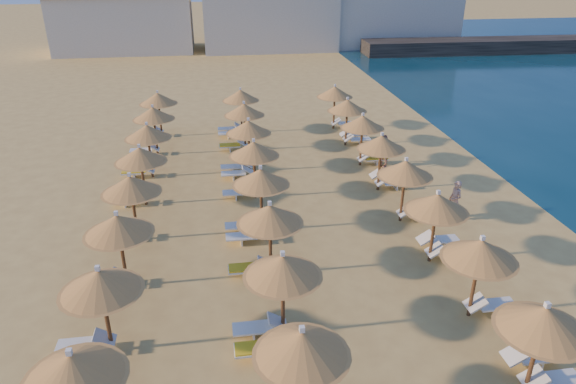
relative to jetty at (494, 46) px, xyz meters
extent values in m
plane|color=#DFBA62|center=(-27.51, -40.40, -0.75)|extent=(220.00, 220.00, 0.00)
cube|color=black|center=(0.00, 0.00, 0.00)|extent=(30.10, 4.83, 1.50)
cube|color=beige|center=(-41.35, 7.04, 2.25)|extent=(15.00, 8.00, 6.00)
cube|color=beige|center=(-24.97, 6.28, 2.65)|extent=(15.00, 8.00, 6.80)
cube|color=beige|center=(-9.96, 7.32, 3.05)|extent=(15.00, 8.00, 7.60)
cylinder|color=brown|center=(-24.25, -46.81, 0.42)|extent=(0.12, 0.12, 2.34)
cone|color=#A4742F|center=(-24.25, -46.81, 1.68)|extent=(2.15, 2.15, 0.68)
cone|color=#A4742F|center=(-24.25, -46.81, 1.40)|extent=(2.32, 2.32, 0.12)
cube|color=white|center=(-24.25, -46.81, 2.09)|extent=(0.12, 0.12, 0.14)
cylinder|color=brown|center=(-24.25, -43.62, 0.42)|extent=(0.12, 0.12, 2.34)
cone|color=#A4742F|center=(-24.25, -43.62, 1.68)|extent=(2.15, 2.15, 0.68)
cone|color=#A4742F|center=(-24.25, -43.62, 1.40)|extent=(2.32, 2.32, 0.12)
cube|color=white|center=(-24.25, -43.62, 2.09)|extent=(0.12, 0.12, 0.14)
cylinder|color=brown|center=(-24.25, -40.42, 0.42)|extent=(0.12, 0.12, 2.34)
cone|color=#A4742F|center=(-24.25, -40.42, 1.68)|extent=(2.15, 2.15, 0.68)
cone|color=#A4742F|center=(-24.25, -40.42, 1.40)|extent=(2.32, 2.32, 0.12)
cube|color=white|center=(-24.25, -40.42, 2.09)|extent=(0.12, 0.12, 0.14)
cylinder|color=brown|center=(-24.25, -37.23, 0.42)|extent=(0.12, 0.12, 2.34)
cone|color=#A4742F|center=(-24.25, -37.23, 1.68)|extent=(2.15, 2.15, 0.68)
cone|color=#A4742F|center=(-24.25, -37.23, 1.40)|extent=(2.32, 2.32, 0.12)
cube|color=white|center=(-24.25, -37.23, 2.09)|extent=(0.12, 0.12, 0.14)
cylinder|color=brown|center=(-24.25, -34.03, 0.42)|extent=(0.12, 0.12, 2.34)
cone|color=#A4742F|center=(-24.25, -34.03, 1.68)|extent=(2.15, 2.15, 0.68)
cone|color=#A4742F|center=(-24.25, -34.03, 1.40)|extent=(2.32, 2.32, 0.12)
cube|color=white|center=(-24.25, -34.03, 2.09)|extent=(0.12, 0.12, 0.14)
cylinder|color=brown|center=(-24.25, -30.84, 0.42)|extent=(0.12, 0.12, 2.34)
cone|color=#A4742F|center=(-24.25, -30.84, 1.68)|extent=(2.15, 2.15, 0.68)
cone|color=#A4742F|center=(-24.25, -30.84, 1.40)|extent=(2.32, 2.32, 0.12)
cube|color=white|center=(-24.25, -30.84, 2.09)|extent=(0.12, 0.12, 0.14)
cylinder|color=brown|center=(-24.25, -27.64, 0.42)|extent=(0.12, 0.12, 2.34)
cone|color=#A4742F|center=(-24.25, -27.64, 1.68)|extent=(2.15, 2.15, 0.68)
cone|color=#A4742F|center=(-24.25, -27.64, 1.40)|extent=(2.32, 2.32, 0.12)
cube|color=white|center=(-24.25, -27.64, 2.09)|extent=(0.12, 0.12, 0.14)
cylinder|color=brown|center=(-24.25, -24.45, 0.42)|extent=(0.12, 0.12, 2.34)
cone|color=#A4742F|center=(-24.25, -24.45, 1.68)|extent=(2.15, 2.15, 0.68)
cone|color=#A4742F|center=(-24.25, -24.45, 1.40)|extent=(2.32, 2.32, 0.12)
cube|color=white|center=(-24.25, -24.45, 2.09)|extent=(0.12, 0.12, 0.14)
cylinder|color=brown|center=(-30.22, -46.81, 0.42)|extent=(0.12, 0.12, 2.34)
cone|color=#A4742F|center=(-30.22, -46.81, 1.68)|extent=(2.15, 2.15, 0.68)
cone|color=#A4742F|center=(-30.22, -46.81, 1.40)|extent=(2.32, 2.32, 0.12)
cube|color=white|center=(-30.22, -46.81, 2.09)|extent=(0.12, 0.12, 0.14)
cylinder|color=brown|center=(-30.22, -43.62, 0.42)|extent=(0.12, 0.12, 2.34)
cone|color=#A4742F|center=(-30.22, -43.62, 1.68)|extent=(2.15, 2.15, 0.68)
cone|color=#A4742F|center=(-30.22, -43.62, 1.40)|extent=(2.32, 2.32, 0.12)
cube|color=white|center=(-30.22, -43.62, 2.09)|extent=(0.12, 0.12, 0.14)
cylinder|color=brown|center=(-30.22, -40.42, 0.42)|extent=(0.12, 0.12, 2.34)
cone|color=#A4742F|center=(-30.22, -40.42, 1.68)|extent=(2.15, 2.15, 0.68)
cone|color=#A4742F|center=(-30.22, -40.42, 1.40)|extent=(2.32, 2.32, 0.12)
cube|color=white|center=(-30.22, -40.42, 2.09)|extent=(0.12, 0.12, 0.14)
cylinder|color=brown|center=(-30.22, -37.23, 0.42)|extent=(0.12, 0.12, 2.34)
cone|color=#A4742F|center=(-30.22, -37.23, 1.68)|extent=(2.15, 2.15, 0.68)
cone|color=#A4742F|center=(-30.22, -37.23, 1.40)|extent=(2.32, 2.32, 0.12)
cube|color=white|center=(-30.22, -37.23, 2.09)|extent=(0.12, 0.12, 0.14)
cylinder|color=brown|center=(-30.22, -34.03, 0.42)|extent=(0.12, 0.12, 2.34)
cone|color=#A4742F|center=(-30.22, -34.03, 1.68)|extent=(2.15, 2.15, 0.68)
cone|color=#A4742F|center=(-30.22, -34.03, 1.40)|extent=(2.32, 2.32, 0.12)
cube|color=white|center=(-30.22, -34.03, 2.09)|extent=(0.12, 0.12, 0.14)
cylinder|color=brown|center=(-30.22, -30.84, 0.42)|extent=(0.12, 0.12, 2.34)
cone|color=#A4742F|center=(-30.22, -30.84, 1.68)|extent=(2.15, 2.15, 0.68)
cone|color=#A4742F|center=(-30.22, -30.84, 1.40)|extent=(2.32, 2.32, 0.12)
cube|color=white|center=(-30.22, -30.84, 2.09)|extent=(0.12, 0.12, 0.14)
cylinder|color=brown|center=(-30.22, -27.64, 0.42)|extent=(0.12, 0.12, 2.34)
cone|color=#A4742F|center=(-30.22, -27.64, 1.68)|extent=(2.15, 2.15, 0.68)
cone|color=#A4742F|center=(-30.22, -27.64, 1.40)|extent=(2.32, 2.32, 0.12)
cube|color=white|center=(-30.22, -27.64, 2.09)|extent=(0.12, 0.12, 0.14)
cylinder|color=brown|center=(-30.22, -24.45, 0.42)|extent=(0.12, 0.12, 2.34)
cone|color=#A4742F|center=(-30.22, -24.45, 1.68)|extent=(2.15, 2.15, 0.68)
cone|color=#A4742F|center=(-30.22, -24.45, 1.40)|extent=(2.32, 2.32, 0.12)
cube|color=white|center=(-30.22, -24.45, 2.09)|extent=(0.12, 0.12, 0.14)
cone|color=#A4742F|center=(-35.21, -46.81, 1.68)|extent=(2.15, 2.15, 0.68)
cone|color=#A4742F|center=(-35.21, -46.81, 1.40)|extent=(2.32, 2.32, 0.12)
cube|color=white|center=(-35.21, -46.81, 2.09)|extent=(0.12, 0.12, 0.14)
cylinder|color=brown|center=(-35.21, -43.62, 0.42)|extent=(0.12, 0.12, 2.34)
cone|color=#A4742F|center=(-35.21, -43.62, 1.68)|extent=(2.15, 2.15, 0.68)
cone|color=#A4742F|center=(-35.21, -43.62, 1.40)|extent=(2.32, 2.32, 0.12)
cube|color=white|center=(-35.21, -43.62, 2.09)|extent=(0.12, 0.12, 0.14)
cylinder|color=brown|center=(-35.21, -40.42, 0.42)|extent=(0.12, 0.12, 2.34)
cone|color=#A4742F|center=(-35.21, -40.42, 1.68)|extent=(2.15, 2.15, 0.68)
cone|color=#A4742F|center=(-35.21, -40.42, 1.40)|extent=(2.32, 2.32, 0.12)
cube|color=white|center=(-35.21, -40.42, 2.09)|extent=(0.12, 0.12, 0.14)
cylinder|color=brown|center=(-35.21, -37.23, 0.42)|extent=(0.12, 0.12, 2.34)
cone|color=#A4742F|center=(-35.21, -37.23, 1.68)|extent=(2.15, 2.15, 0.68)
cone|color=#A4742F|center=(-35.21, -37.23, 1.40)|extent=(2.32, 2.32, 0.12)
cube|color=white|center=(-35.21, -37.23, 2.09)|extent=(0.12, 0.12, 0.14)
cylinder|color=brown|center=(-35.21, -34.03, 0.42)|extent=(0.12, 0.12, 2.34)
cone|color=#A4742F|center=(-35.21, -34.03, 1.68)|extent=(2.15, 2.15, 0.68)
cone|color=#A4742F|center=(-35.21, -34.03, 1.40)|extent=(2.32, 2.32, 0.12)
cube|color=white|center=(-35.21, -34.03, 2.09)|extent=(0.12, 0.12, 0.14)
cylinder|color=brown|center=(-35.21, -30.84, 0.42)|extent=(0.12, 0.12, 2.34)
cone|color=#A4742F|center=(-35.21, -30.84, 1.68)|extent=(2.15, 2.15, 0.68)
cone|color=#A4742F|center=(-35.21, -30.84, 1.40)|extent=(2.32, 2.32, 0.12)
cube|color=white|center=(-35.21, -30.84, 2.09)|extent=(0.12, 0.12, 0.14)
cylinder|color=brown|center=(-35.21, -27.64, 0.42)|extent=(0.12, 0.12, 2.34)
cone|color=#A4742F|center=(-35.21, -27.64, 1.68)|extent=(2.15, 2.15, 0.68)
cone|color=#A4742F|center=(-35.21, -27.64, 1.40)|extent=(2.32, 2.32, 0.12)
cube|color=white|center=(-35.21, -27.64, 2.09)|extent=(0.12, 0.12, 0.14)
cylinder|color=brown|center=(-35.21, -24.45, 0.42)|extent=(0.12, 0.12, 2.34)
cone|color=#A4742F|center=(-35.21, -24.45, 1.68)|extent=(2.15, 2.15, 0.68)
cone|color=#A4742F|center=(-35.21, -24.45, 1.40)|extent=(2.32, 2.32, 0.12)
cube|color=white|center=(-35.21, -24.45, 2.09)|extent=(0.12, 0.12, 0.14)
cube|color=white|center=(-23.35, -46.81, -0.43)|extent=(1.23, 0.60, 0.06)
cube|color=white|center=(-23.35, -46.81, -0.59)|extent=(0.06, 0.54, 0.32)
cube|color=white|center=(-24.08, -46.81, -0.29)|extent=(0.58, 0.60, 0.40)
cube|color=white|center=(-23.35, -45.91, -0.43)|extent=(1.23, 0.60, 0.06)
cube|color=white|center=(-23.35, -45.91, -0.59)|extent=(0.06, 0.54, 0.32)
cube|color=white|center=(-24.08, -45.91, -0.29)|extent=(0.58, 0.60, 0.40)
cube|color=white|center=(-23.35, -43.62, -0.43)|extent=(1.23, 0.60, 0.06)
cube|color=white|center=(-23.35, -43.62, -0.59)|extent=(0.06, 0.54, 0.32)
cube|color=white|center=(-24.08, -43.62, -0.29)|extent=(0.58, 0.60, 0.40)
cube|color=white|center=(-31.12, -43.62, -0.43)|extent=(1.23, 0.60, 0.06)
cube|color=white|center=(-31.12, -43.62, -0.59)|extent=(0.06, 0.54, 0.32)
cube|color=white|center=(-30.38, -43.62, -0.29)|extent=(0.58, 0.60, 0.40)
cube|color=white|center=(-31.12, -44.52, -0.43)|extent=(1.23, 0.60, 0.06)
cube|color=white|center=(-31.12, -44.52, -0.59)|extent=(0.06, 0.54, 0.32)
cube|color=white|center=(-30.38, -44.52, -0.29)|extent=(0.58, 0.60, 0.40)
cube|color=yellow|center=(-31.12, -44.52, -0.38)|extent=(1.18, 0.55, 0.05)
cube|color=white|center=(-23.35, -40.42, -0.43)|extent=(1.23, 0.60, 0.06)
cube|color=white|center=(-23.35, -40.42, -0.59)|extent=(0.06, 0.54, 0.32)
cube|color=white|center=(-24.08, -40.42, -0.29)|extent=(0.58, 0.60, 0.40)
cube|color=yellow|center=(-23.35, -40.42, -0.38)|extent=(1.18, 0.55, 0.05)
cube|color=white|center=(-23.35, -39.52, -0.43)|extent=(1.23, 0.60, 0.06)
cube|color=white|center=(-23.35, -39.52, -0.59)|extent=(0.06, 0.54, 0.32)
cube|color=white|center=(-24.08, -39.52, -0.29)|extent=(0.58, 0.60, 0.40)
cube|color=white|center=(-31.12, -40.42, -0.43)|extent=(1.23, 0.60, 0.06)
cube|color=white|center=(-31.12, -40.42, -0.59)|extent=(0.06, 0.54, 0.32)
cube|color=white|center=(-30.38, -40.42, -0.29)|extent=(0.58, 0.60, 0.40)
cube|color=yellow|center=(-31.12, -40.42, -0.38)|extent=(1.18, 0.55, 0.05)
cube|color=white|center=(-23.35, -37.23, -0.43)|extent=(1.23, 0.60, 0.06)
cube|color=white|center=(-23.35, -37.23, -0.59)|extent=(0.06, 0.54, 0.32)
cube|color=white|center=(-24.08, -37.23, -0.29)|extent=(0.58, 0.60, 0.40)
cube|color=white|center=(-31.12, -37.23, -0.43)|extent=(1.23, 0.60, 0.06)
cube|color=white|center=(-31.12, -37.23, -0.59)|extent=(0.06, 0.54, 0.32)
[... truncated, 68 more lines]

